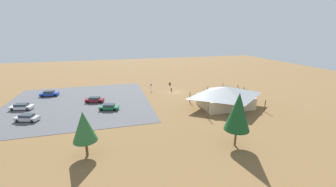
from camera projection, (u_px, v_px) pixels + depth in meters
The scene contains 23 objects.
ground at pixel (175, 92), 62.33m from camera, with size 160.00×160.00×0.00m, color brown.
parking_lot_asphalt at pixel (78, 103), 52.84m from camera, with size 34.53×33.76×0.05m, color #4C4C51.
bike_pavilion at pixel (226, 95), 49.59m from camera, with size 14.33×10.80×4.99m.
trash_bin at pixel (170, 84), 70.47m from camera, with size 0.60×0.60×0.90m, color brown.
lot_sign at pixel (151, 86), 63.13m from camera, with size 0.56×0.08×2.20m.
pine_west at pixel (84, 126), 29.47m from camera, with size 3.42×3.42×6.82m.
pine_east at pixel (238, 112), 31.71m from camera, with size 3.87×3.87×8.73m.
bicycle_orange_by_bin at pixel (244, 88), 65.04m from camera, with size 1.38×1.24×0.89m.
bicycle_silver_lone_east at pixel (214, 89), 64.33m from camera, with size 0.48×1.77×0.86m.
bicycle_green_mid_cluster at pixel (238, 86), 67.89m from camera, with size 1.17×1.29×0.82m.
bicycle_yellow_edge_north at pixel (193, 97), 56.11m from camera, with size 1.61×0.71×0.88m.
bicycle_blue_front_row at pixel (206, 91), 62.34m from camera, with size 1.13×1.37×0.80m.
bicycle_teal_trailside at pixel (208, 88), 64.87m from camera, with size 0.99×1.52×0.87m.
bicycle_black_lone_west at pixel (246, 91), 62.62m from camera, with size 1.53×0.71×0.79m.
bicycle_purple_yard_front at pixel (225, 86), 67.21m from camera, with size 0.84×1.60×0.82m.
bicycle_white_near_sign at pixel (223, 85), 68.82m from camera, with size 1.01×1.36×0.78m.
car_silver_second_row at pixel (27, 118), 42.08m from camera, with size 4.77×3.06×1.42m.
car_blue_far_end at pixel (49, 93), 58.24m from camera, with size 4.77×2.01×1.49m.
car_maroon_front_row at pixel (95, 100), 53.17m from camera, with size 4.72×2.73×1.40m.
car_green_end_stall at pixel (109, 107), 48.07m from camera, with size 4.59×2.82×1.37m.
car_white_by_curb at pixel (22, 107), 48.27m from camera, with size 5.04×2.68×1.40m.
visitor_crossing_yard at pixel (171, 88), 63.67m from camera, with size 0.38×0.40×1.78m.
visitor_at_bikes at pixel (228, 88), 63.69m from camera, with size 0.40×0.37×1.77m.
Camera 1 is at (17.87, 57.15, 17.43)m, focal length 22.54 mm.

